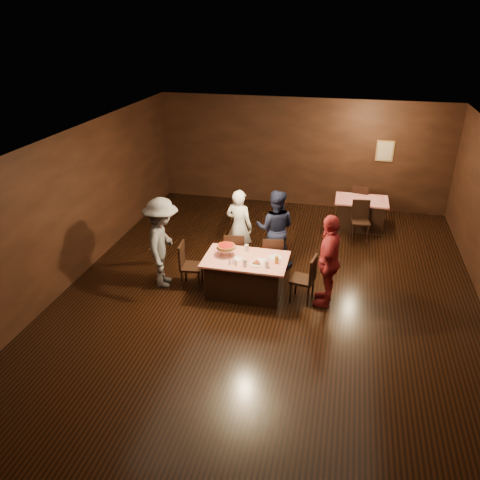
% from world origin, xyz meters
% --- Properties ---
extents(room, '(10.00, 10.04, 3.02)m').
position_xyz_m(room, '(0.00, 0.01, 2.14)').
color(room, black).
rests_on(room, ground).
extents(main_table, '(1.60, 1.00, 0.77)m').
position_xyz_m(main_table, '(-0.46, -0.07, 0.39)').
color(main_table, red).
rests_on(main_table, ground).
extents(back_table, '(1.30, 0.90, 0.77)m').
position_xyz_m(back_table, '(1.70, 3.67, 0.39)').
color(back_table, '#BA0C16').
rests_on(back_table, ground).
extents(chair_far_left, '(0.48, 0.48, 0.95)m').
position_xyz_m(chair_far_left, '(-0.86, 0.68, 0.47)').
color(chair_far_left, black).
rests_on(chair_far_left, ground).
extents(chair_far_right, '(0.48, 0.48, 0.95)m').
position_xyz_m(chair_far_right, '(-0.06, 0.68, 0.47)').
color(chair_far_right, black).
rests_on(chair_far_right, ground).
extents(chair_end_left, '(0.47, 0.47, 0.95)m').
position_xyz_m(chair_end_left, '(-1.56, -0.07, 0.47)').
color(chair_end_left, black).
rests_on(chair_end_left, ground).
extents(chair_end_right, '(0.49, 0.49, 0.95)m').
position_xyz_m(chair_end_right, '(0.64, -0.07, 0.47)').
color(chair_end_right, black).
rests_on(chair_end_right, ground).
extents(chair_back_near, '(0.47, 0.47, 0.95)m').
position_xyz_m(chair_back_near, '(1.70, 2.97, 0.47)').
color(chair_back_near, black).
rests_on(chair_back_near, ground).
extents(chair_back_far, '(0.50, 0.50, 0.95)m').
position_xyz_m(chair_back_far, '(1.70, 4.27, 0.47)').
color(chair_back_far, black).
rests_on(chair_back_far, ground).
extents(diner_white_jacket, '(0.69, 0.54, 1.68)m').
position_xyz_m(diner_white_jacket, '(-0.89, 1.18, 0.84)').
color(diner_white_jacket, white).
rests_on(diner_white_jacket, ground).
extents(diner_navy_hoodie, '(0.86, 0.67, 1.72)m').
position_xyz_m(diner_navy_hoodie, '(-0.11, 1.22, 0.86)').
color(diner_navy_hoodie, '#151931').
rests_on(diner_navy_hoodie, ground).
extents(diner_grey_knit, '(0.92, 1.31, 1.86)m').
position_xyz_m(diner_grey_knit, '(-2.13, -0.11, 0.93)').
color(diner_grey_knit, '#58575C').
rests_on(diner_grey_knit, ground).
extents(diner_red_shirt, '(0.50, 1.08, 1.81)m').
position_xyz_m(diner_red_shirt, '(1.09, -0.05, 0.91)').
color(diner_red_shirt, maroon).
rests_on(diner_red_shirt, ground).
extents(pizza_stand, '(0.38, 0.38, 0.22)m').
position_xyz_m(pizza_stand, '(-0.86, -0.02, 0.95)').
color(pizza_stand, black).
rests_on(pizza_stand, main_table).
extents(plate_with_slice, '(0.25, 0.25, 0.06)m').
position_xyz_m(plate_with_slice, '(-0.21, -0.25, 0.80)').
color(plate_with_slice, white).
rests_on(plate_with_slice, main_table).
extents(plate_empty, '(0.25, 0.25, 0.01)m').
position_xyz_m(plate_empty, '(0.09, 0.08, 0.78)').
color(plate_empty, white).
rests_on(plate_empty, main_table).
extents(glass_front_left, '(0.08, 0.08, 0.14)m').
position_xyz_m(glass_front_left, '(-0.41, -0.37, 0.84)').
color(glass_front_left, silver).
rests_on(glass_front_left, main_table).
extents(glass_front_right, '(0.08, 0.08, 0.14)m').
position_xyz_m(glass_front_right, '(-0.01, -0.32, 0.84)').
color(glass_front_right, silver).
rests_on(glass_front_right, main_table).
extents(glass_amber, '(0.08, 0.08, 0.14)m').
position_xyz_m(glass_amber, '(0.14, -0.12, 0.84)').
color(glass_amber, '#BF7F26').
rests_on(glass_amber, main_table).
extents(glass_back, '(0.08, 0.08, 0.14)m').
position_xyz_m(glass_back, '(-0.51, 0.23, 0.84)').
color(glass_back, silver).
rests_on(glass_back, main_table).
extents(condiments, '(0.17, 0.10, 0.09)m').
position_xyz_m(condiments, '(-0.64, -0.35, 0.82)').
color(condiments, silver).
rests_on(condiments, main_table).
extents(napkin_center, '(0.19, 0.19, 0.01)m').
position_xyz_m(napkin_center, '(-0.16, -0.07, 0.77)').
color(napkin_center, white).
rests_on(napkin_center, main_table).
extents(napkin_left, '(0.21, 0.21, 0.01)m').
position_xyz_m(napkin_left, '(-0.61, -0.12, 0.77)').
color(napkin_left, white).
rests_on(napkin_left, main_table).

